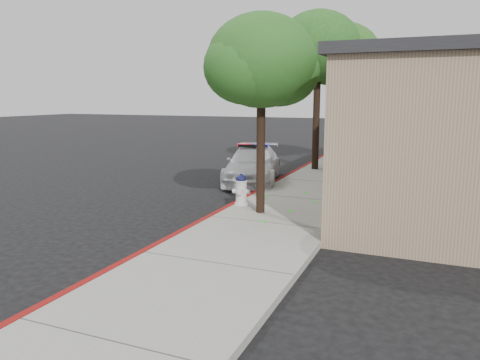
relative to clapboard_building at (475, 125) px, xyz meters
name	(u,v)px	position (x,y,z in m)	size (l,w,h in m)	color
ground	(207,221)	(-6.69, -9.00, -2.13)	(120.00, 120.00, 0.00)	black
sidewalk	(298,200)	(-5.09, -6.00, -2.05)	(3.20, 60.00, 0.15)	gray
red_curb	(251,196)	(-6.63, -6.00, -2.05)	(0.14, 60.00, 0.16)	maroon
clapboard_building	(475,125)	(0.00, 0.00, 0.00)	(7.30, 20.89, 4.24)	tan
police_car	(253,165)	(-7.61, -3.31, -1.46)	(2.93, 4.89, 1.45)	silver
fire_hydrant	(241,189)	(-6.34, -7.55, -1.53)	(0.52, 0.45, 0.90)	silver
street_tree_near	(262,65)	(-5.54, -8.12, 1.83)	(2.79, 2.86, 5.10)	black
street_tree_mid	(319,50)	(-5.98, -0.13, 2.93)	(3.51, 3.45, 6.50)	black
street_tree_far	(342,58)	(-5.40, 1.95, 2.76)	(3.65, 3.33, 6.30)	black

